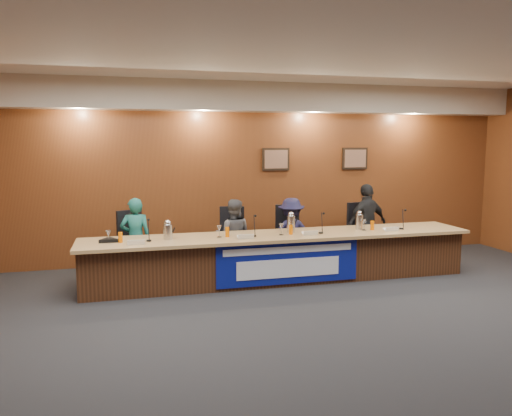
{
  "coord_description": "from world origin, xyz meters",
  "views": [
    {
      "loc": [
        -2.32,
        -4.92,
        2.17
      ],
      "look_at": [
        -0.36,
        2.53,
        1.15
      ],
      "focal_mm": 35.0,
      "sensor_mm": 36.0,
      "label": 1
    }
  ],
  "objects_px": {
    "banner": "(289,263)",
    "office_chair_c": "(289,240)",
    "panelist_c": "(291,234)",
    "panelist_d": "(367,224)",
    "panelist_a": "(136,239)",
    "carafe_left": "(168,232)",
    "panelist_b": "(233,236)",
    "carafe_right": "(359,222)",
    "office_chair_b": "(232,243)",
    "carafe_mid": "(291,224)",
    "speakerphone": "(109,240)",
    "office_chair_d": "(364,236)",
    "dais_body": "(280,258)",
    "office_chair_a": "(136,248)"
  },
  "relations": [
    {
      "from": "banner",
      "to": "office_chair_c",
      "type": "height_order",
      "value": "banner"
    },
    {
      "from": "panelist_c",
      "to": "panelist_d",
      "type": "relative_size",
      "value": 0.85
    },
    {
      "from": "panelist_a",
      "to": "carafe_left",
      "type": "xyz_separation_m",
      "value": [
        0.45,
        -0.67,
        0.21
      ]
    },
    {
      "from": "panelist_b",
      "to": "carafe_right",
      "type": "distance_m",
      "value": 2.08
    },
    {
      "from": "banner",
      "to": "office_chair_b",
      "type": "xyz_separation_m",
      "value": [
        -0.62,
        1.15,
        0.1
      ]
    },
    {
      "from": "office_chair_c",
      "to": "carafe_right",
      "type": "distance_m",
      "value": 1.26
    },
    {
      "from": "carafe_mid",
      "to": "speakerphone",
      "type": "relative_size",
      "value": 0.82
    },
    {
      "from": "banner",
      "to": "carafe_left",
      "type": "xyz_separation_m",
      "value": [
        -1.74,
        0.38,
        0.48
      ]
    },
    {
      "from": "banner",
      "to": "carafe_mid",
      "type": "xyz_separation_m",
      "value": [
        0.19,
        0.47,
        0.5
      ]
    },
    {
      "from": "carafe_mid",
      "to": "banner",
      "type": "bearing_deg",
      "value": -112.18
    },
    {
      "from": "speakerphone",
      "to": "banner",
      "type": "bearing_deg",
      "value": -8.91
    },
    {
      "from": "office_chair_b",
      "to": "office_chair_c",
      "type": "distance_m",
      "value": 1.01
    },
    {
      "from": "panelist_b",
      "to": "carafe_right",
      "type": "relative_size",
      "value": 5.08
    },
    {
      "from": "office_chair_d",
      "to": "carafe_mid",
      "type": "bearing_deg",
      "value": -167.67
    },
    {
      "from": "panelist_d",
      "to": "panelist_a",
      "type": "bearing_deg",
      "value": -15.28
    },
    {
      "from": "dais_body",
      "to": "carafe_mid",
      "type": "xyz_separation_m",
      "value": [
        0.19,
        0.06,
        0.53
      ]
    },
    {
      "from": "banner",
      "to": "speakerphone",
      "type": "height_order",
      "value": "speakerphone"
    },
    {
      "from": "office_chair_a",
      "to": "carafe_mid",
      "type": "xyz_separation_m",
      "value": [
        2.38,
        -0.68,
        0.4
      ]
    },
    {
      "from": "carafe_mid",
      "to": "panelist_c",
      "type": "bearing_deg",
      "value": 70.86
    },
    {
      "from": "panelist_b",
      "to": "panelist_a",
      "type": "bearing_deg",
      "value": 17.27
    },
    {
      "from": "panelist_a",
      "to": "dais_body",
      "type": "bearing_deg",
      "value": 168.33
    },
    {
      "from": "panelist_a",
      "to": "office_chair_c",
      "type": "height_order",
      "value": "panelist_a"
    },
    {
      "from": "panelist_d",
      "to": "carafe_mid",
      "type": "distance_m",
      "value": 1.73
    },
    {
      "from": "dais_body",
      "to": "office_chair_a",
      "type": "height_order",
      "value": "dais_body"
    },
    {
      "from": "panelist_a",
      "to": "panelist_c",
      "type": "distance_m",
      "value": 2.58
    },
    {
      "from": "dais_body",
      "to": "office_chair_c",
      "type": "height_order",
      "value": "dais_body"
    },
    {
      "from": "banner",
      "to": "panelist_c",
      "type": "xyz_separation_m",
      "value": [
        0.39,
        1.05,
        0.23
      ]
    },
    {
      "from": "panelist_d",
      "to": "speakerphone",
      "type": "bearing_deg",
      "value": -6.86
    },
    {
      "from": "panelist_a",
      "to": "office_chair_d",
      "type": "distance_m",
      "value": 4.01
    },
    {
      "from": "carafe_left",
      "to": "panelist_a",
      "type": "bearing_deg",
      "value": 123.92
    },
    {
      "from": "panelist_c",
      "to": "office_chair_d",
      "type": "height_order",
      "value": "panelist_c"
    },
    {
      "from": "carafe_right",
      "to": "speakerphone",
      "type": "xyz_separation_m",
      "value": [
        -3.93,
        -0.04,
        -0.1
      ]
    },
    {
      "from": "dais_body",
      "to": "speakerphone",
      "type": "bearing_deg",
      "value": -179.74
    },
    {
      "from": "office_chair_b",
      "to": "carafe_mid",
      "type": "xyz_separation_m",
      "value": [
        0.81,
        -0.68,
        0.4
      ]
    },
    {
      "from": "carafe_left",
      "to": "carafe_mid",
      "type": "height_order",
      "value": "carafe_mid"
    },
    {
      "from": "panelist_b",
      "to": "office_chair_a",
      "type": "height_order",
      "value": "panelist_b"
    },
    {
      "from": "office_chair_c",
      "to": "office_chair_d",
      "type": "distance_m",
      "value": 1.42
    },
    {
      "from": "panelist_a",
      "to": "office_chair_b",
      "type": "relative_size",
      "value": 2.72
    },
    {
      "from": "panelist_c",
      "to": "panelist_a",
      "type": "bearing_deg",
      "value": 5.43
    },
    {
      "from": "office_chair_c",
      "to": "carafe_mid",
      "type": "height_order",
      "value": "carafe_mid"
    },
    {
      "from": "speakerphone",
      "to": "carafe_mid",
      "type": "bearing_deg",
      "value": 1.43
    },
    {
      "from": "panelist_c",
      "to": "speakerphone",
      "type": "xyz_separation_m",
      "value": [
        -2.97,
        -0.65,
        0.16
      ]
    },
    {
      "from": "panelist_a",
      "to": "office_chair_a",
      "type": "relative_size",
      "value": 2.72
    },
    {
      "from": "banner",
      "to": "carafe_mid",
      "type": "bearing_deg",
      "value": 67.82
    },
    {
      "from": "panelist_b",
      "to": "office_chair_c",
      "type": "xyz_separation_m",
      "value": [
        1.01,
        0.1,
        -0.14
      ]
    },
    {
      "from": "office_chair_b",
      "to": "speakerphone",
      "type": "height_order",
      "value": "speakerphone"
    },
    {
      "from": "office_chair_c",
      "to": "speakerphone",
      "type": "relative_size",
      "value": 1.5
    },
    {
      "from": "speakerphone",
      "to": "dais_body",
      "type": "bearing_deg",
      "value": 0.26
    },
    {
      "from": "banner",
      "to": "panelist_a",
      "type": "relative_size",
      "value": 1.68
    },
    {
      "from": "office_chair_a",
      "to": "carafe_right",
      "type": "bearing_deg",
      "value": -35.32
    }
  ]
}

